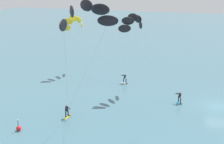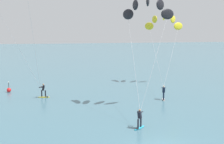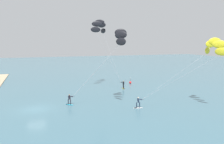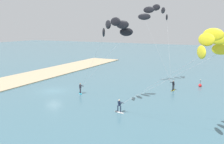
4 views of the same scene
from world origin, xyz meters
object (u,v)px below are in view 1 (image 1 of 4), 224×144
at_px(kitesurfer_nearshore, 75,24).
at_px(kitesurfer_mid_water, 135,25).
at_px(marker_buoy, 19,128).
at_px(kitesurfer_far_out, 86,19).

height_order(kitesurfer_nearshore, kitesurfer_mid_water, kitesurfer_mid_water).
height_order(kitesurfer_mid_water, marker_buoy, kitesurfer_mid_water).
xyz_separation_m(kitesurfer_nearshore, kitesurfer_far_out, (-19.86, -10.79, 3.80)).
bearing_deg(marker_buoy, kitesurfer_nearshore, 7.91).
bearing_deg(kitesurfer_nearshore, kitesurfer_far_out, -151.48).
bearing_deg(kitesurfer_nearshore, marker_buoy, -172.09).
height_order(kitesurfer_far_out, marker_buoy, kitesurfer_far_out).
relative_size(kitesurfer_far_out, marker_buoy, 10.39).
relative_size(kitesurfer_nearshore, kitesurfer_far_out, 0.89).
relative_size(kitesurfer_mid_water, marker_buoy, 8.45).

